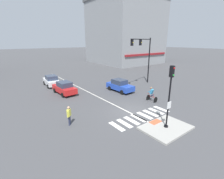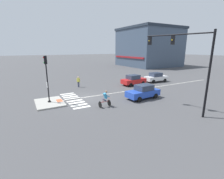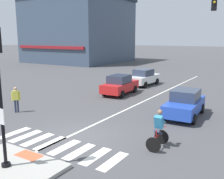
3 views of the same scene
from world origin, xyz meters
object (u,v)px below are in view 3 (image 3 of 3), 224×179
Objects in this scene: car_red_westbound_far at (120,85)px; cyclist at (158,128)px; car_white_westbound_distant at (144,77)px; pedestrian_at_curb_left at (16,97)px; car_blue_eastbound_mid at (185,103)px.

car_red_westbound_far is 2.50× the size of cyclist.
pedestrian_at_curb_left is (-2.68, -13.36, 0.17)m from car_white_westbound_distant.
car_blue_eastbound_mid is at bearing -51.68° from car_white_westbound_distant.
car_red_westbound_far is 11.18m from cyclist.
car_white_westbound_distant is 15.49m from cyclist.
pedestrian_at_curb_left reaches higher than car_red_westbound_far.
cyclist reaches higher than pedestrian_at_curb_left.
car_red_westbound_far is at bearing 71.34° from pedestrian_at_curb_left.
pedestrian_at_curb_left is at bearing -101.36° from car_white_westbound_distant.
car_red_westbound_far is 1.00× the size of car_blue_eastbound_mid.
cyclist is 1.01× the size of pedestrian_at_curb_left.
car_white_westbound_distant is at bearing 78.64° from pedestrian_at_curb_left.
cyclist reaches higher than car_blue_eastbound_mid.
car_blue_eastbound_mid is (6.59, -3.47, 0.00)m from car_red_westbound_far.
car_blue_eastbound_mid is at bearing -27.76° from car_red_westbound_far.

